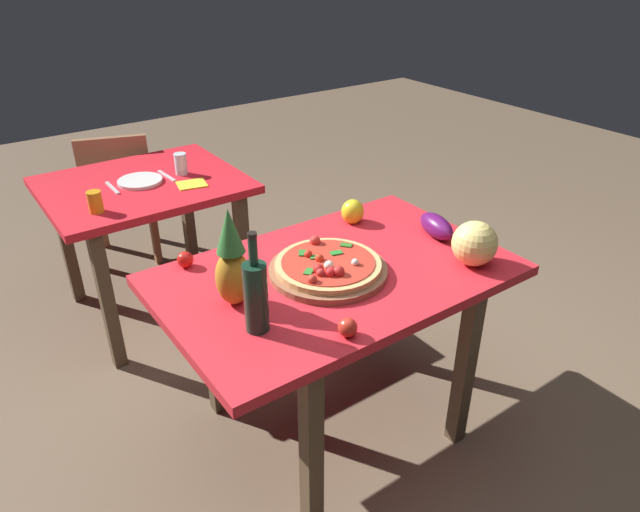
{
  "coord_description": "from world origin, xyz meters",
  "views": [
    {
      "loc": [
        -1.11,
        -1.46,
        1.84
      ],
      "look_at": [
        -0.04,
        0.05,
        0.81
      ],
      "focal_mm": 32.33,
      "sensor_mm": 36.0,
      "label": 1
    }
  ],
  "objects": [
    {
      "name": "tomato_by_bottle",
      "position": [
        -0.35,
        0.15,
        0.8
      ],
      "size": [
        0.08,
        0.08,
        0.08
      ],
      "primitive_type": "sphere",
      "color": "red",
      "rests_on": "display_table"
    },
    {
      "name": "pineapple_left",
      "position": [
        -0.4,
        0.03,
        0.92
      ],
      "size": [
        0.12,
        0.12,
        0.35
      ],
      "color": "#C48322",
      "rests_on": "display_table"
    },
    {
      "name": "tomato_beside_pepper",
      "position": [
        -0.44,
        0.35,
        0.79
      ],
      "size": [
        0.06,
        0.06,
        0.06
      ],
      "primitive_type": "sphere",
      "color": "red",
      "rests_on": "display_table"
    },
    {
      "name": "background_table",
      "position": [
        -0.27,
        1.28,
        0.65
      ],
      "size": [
        0.96,
        0.81,
        0.76
      ],
      "color": "brown",
      "rests_on": "ground_plane"
    },
    {
      "name": "dinner_plate",
      "position": [
        -0.28,
        1.27,
        0.77
      ],
      "size": [
        0.22,
        0.22,
        0.02
      ],
      "primitive_type": "cylinder",
      "color": "white",
      "rests_on": "background_table"
    },
    {
      "name": "pizza_board",
      "position": [
        -0.04,
        0.0,
        0.77
      ],
      "size": [
        0.44,
        0.44,
        0.02
      ],
      "primitive_type": "cylinder",
      "color": "#8D593E",
      "rests_on": "display_table"
    },
    {
      "name": "tomato_at_corner",
      "position": [
        -0.21,
        -0.34,
        0.79
      ],
      "size": [
        0.06,
        0.06,
        0.06
      ],
      "primitive_type": "sphere",
      "color": "red",
      "rests_on": "display_table"
    },
    {
      "name": "drinking_glass_water",
      "position": [
        -0.06,
        1.26,
        0.82
      ],
      "size": [
        0.06,
        0.06,
        0.11
      ],
      "primitive_type": "cylinder",
      "color": "silver",
      "rests_on": "background_table"
    },
    {
      "name": "drinking_glass_juice",
      "position": [
        -0.56,
        1.04,
        0.81
      ],
      "size": [
        0.06,
        0.06,
        0.1
      ],
      "primitive_type": "cylinder",
      "color": "orange",
      "rests_on": "background_table"
    },
    {
      "name": "display_table",
      "position": [
        0.0,
        0.0,
        0.67
      ],
      "size": [
        1.29,
        0.83,
        0.76
      ],
      "color": "brown",
      "rests_on": "ground_plane"
    },
    {
      "name": "pizza",
      "position": [
        -0.04,
        -0.0,
        0.8
      ],
      "size": [
        0.39,
        0.39,
        0.06
      ],
      "color": "#E4AC69",
      "rests_on": "pizza_board"
    },
    {
      "name": "napkin_folded",
      "position": [
        -0.08,
        1.09,
        0.76
      ],
      "size": [
        0.16,
        0.15,
        0.01
      ],
      "primitive_type": "cube",
      "rotation": [
        0.0,
        0.0,
        -0.21
      ],
      "color": "yellow",
      "rests_on": "background_table"
    },
    {
      "name": "dining_chair",
      "position": [
        -0.22,
        1.91,
        0.48
      ],
      "size": [
        0.51,
        0.51,
        0.85
      ],
      "rotation": [
        0.0,
        0.0,
        2.82
      ],
      "color": "#8D593E",
      "rests_on": "ground_plane"
    },
    {
      "name": "melon",
      "position": [
        0.45,
        -0.26,
        0.85
      ],
      "size": [
        0.17,
        0.17,
        0.17
      ],
      "primitive_type": "sphere",
      "color": "#EFD474",
      "rests_on": "display_table"
    },
    {
      "name": "fork_utensil",
      "position": [
        -0.42,
        1.27,
        0.77
      ],
      "size": [
        0.02,
        0.18,
        0.01
      ],
      "primitive_type": "cube",
      "rotation": [
        0.0,
        0.0,
        0.0
      ],
      "color": "silver",
      "rests_on": "background_table"
    },
    {
      "name": "wine_bottle",
      "position": [
        -0.42,
        -0.15,
        0.89
      ],
      "size": [
        0.08,
        0.08,
        0.34
      ],
      "color": "#153324",
      "rests_on": "display_table"
    },
    {
      "name": "knife_utensil",
      "position": [
        -0.14,
        1.27,
        0.77
      ],
      "size": [
        0.03,
        0.18,
        0.01
      ],
      "primitive_type": "cube",
      "rotation": [
        0.0,
        0.0,
        0.06
      ],
      "color": "silver",
      "rests_on": "background_table"
    },
    {
      "name": "eggplant",
      "position": [
        0.5,
        -0.01,
        0.81
      ],
      "size": [
        0.13,
        0.21,
        0.09
      ],
      "primitive_type": "ellipsoid",
      "rotation": [
        0.0,
        0.0,
        1.35
      ],
      "color": "#531254",
      "rests_on": "display_table"
    },
    {
      "name": "ground_plane",
      "position": [
        0.0,
        0.0,
        0.0
      ],
      "size": [
        10.0,
        10.0,
        0.0
      ],
      "primitive_type": "plane",
      "color": "brown"
    },
    {
      "name": "bell_pepper",
      "position": [
        0.31,
        0.29,
        0.81
      ],
      "size": [
        0.1,
        0.1,
        0.11
      ],
      "primitive_type": "ellipsoid",
      "color": "yellow",
      "rests_on": "display_table"
    }
  ]
}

